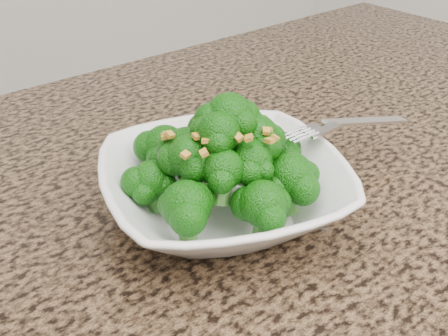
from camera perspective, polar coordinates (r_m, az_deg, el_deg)
granite_counter at (r=0.45m, az=0.56°, el=-15.89°), size 1.64×1.04×0.03m
bowl at (r=0.52m, az=-0.00°, el=-2.14°), size 0.29×0.29×0.05m
broccoli_pile at (r=0.49m, az=-0.00°, el=4.26°), size 0.20×0.20×0.07m
garlic_topping at (r=0.47m, az=-0.00°, el=8.63°), size 0.12×0.12×0.01m
fork at (r=0.57m, az=10.88°, el=4.13°), size 0.19×0.06×0.01m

